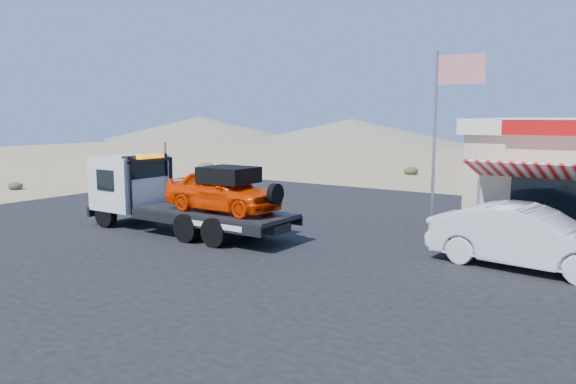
% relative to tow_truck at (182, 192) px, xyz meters
% --- Properties ---
extents(ground, '(120.00, 120.00, 0.00)m').
position_rel_tow_truck_xyz_m(ground, '(2.73, -0.68, -1.42)').
color(ground, '#A0835B').
rests_on(ground, ground).
extents(asphalt_lot, '(32.00, 24.00, 0.02)m').
position_rel_tow_truck_xyz_m(asphalt_lot, '(4.73, 2.32, -1.41)').
color(asphalt_lot, black).
rests_on(asphalt_lot, ground).
extents(tow_truck, '(7.87, 2.33, 2.63)m').
position_rel_tow_truck_xyz_m(tow_truck, '(0.00, 0.00, 0.00)').
color(tow_truck, black).
rests_on(tow_truck, asphalt_lot).
extents(white_sedan, '(5.18, 2.26, 1.66)m').
position_rel_tow_truck_xyz_m(white_sedan, '(10.77, 1.84, -0.57)').
color(white_sedan, silver).
rests_on(white_sedan, asphalt_lot).
extents(flagpole, '(1.55, 0.10, 6.00)m').
position_rel_tow_truck_xyz_m(flagpole, '(7.67, 3.82, 2.35)').
color(flagpole, '#99999E').
rests_on(flagpole, asphalt_lot).
extents(desert_scrub, '(27.66, 29.90, 0.75)m').
position_rel_tow_truck_xyz_m(desert_scrub, '(-12.55, 7.94, -1.11)').
color(desert_scrub, '#3A4022').
rests_on(desert_scrub, ground).
extents(distant_hills, '(126.00, 48.00, 4.20)m').
position_rel_tow_truck_xyz_m(distant_hills, '(-7.04, 54.46, 0.47)').
color(distant_hills, '#726B59').
rests_on(distant_hills, ground).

